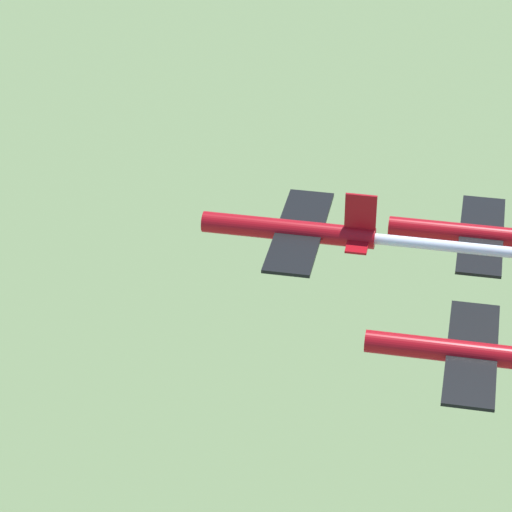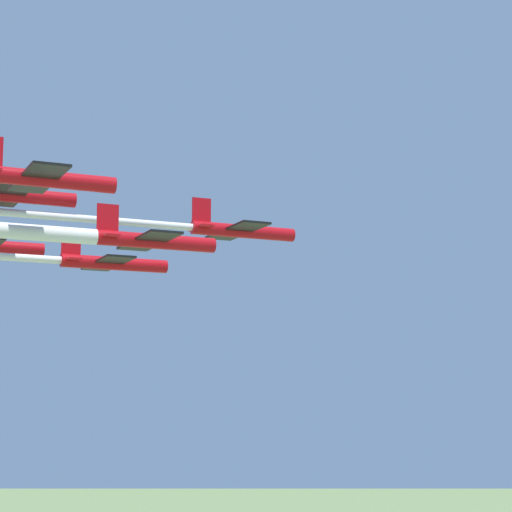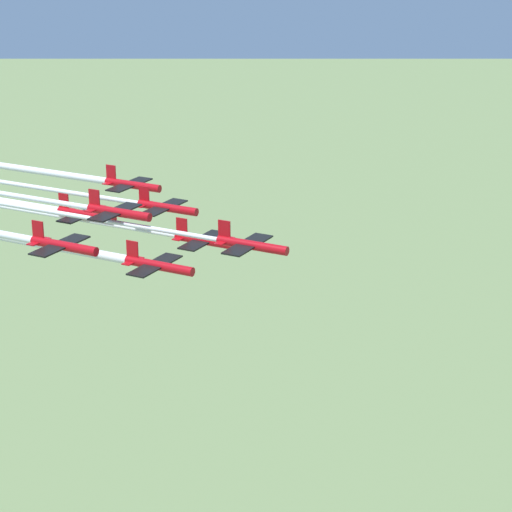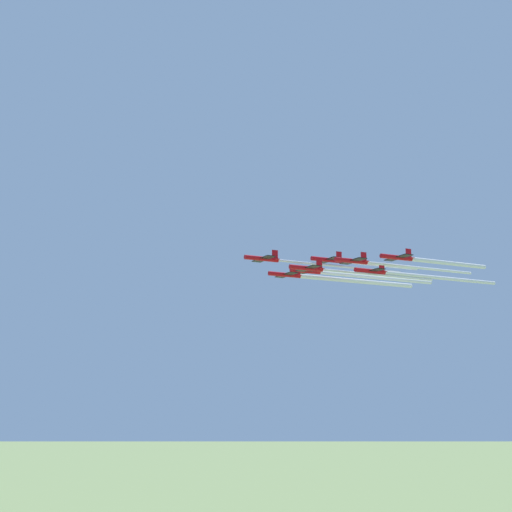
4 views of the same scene
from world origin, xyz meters
name	(u,v)px [view 4 (image 4 of 4)]	position (x,y,z in m)	size (l,w,h in m)	color
jet_0	(263,259)	(-24.15, -32.28, 95.26)	(11.23, 10.75, 3.75)	#B20C14
jet_1	(307,268)	(-13.86, -40.78, 92.16)	(11.23, 10.75, 3.75)	#B20C14
jet_2	(286,275)	(-11.72, -27.42, 92.36)	(11.23, 10.75, 3.75)	#B20C14
jet_3	(352,261)	(-3.57, -49.28, 94.19)	(11.23, 10.75, 3.75)	#B20C14
jet_4	(328,260)	(-1.43, -35.92, 96.94)	(11.23, 10.75, 3.75)	#B20C14
jet_5	(306,271)	(0.71, -22.55, 95.58)	(11.23, 10.75, 3.75)	#B20C14
jet_6	(397,257)	(6.72, -57.78, 95.02)	(11.23, 10.75, 3.75)	#B20C14
jet_7	(371,271)	(8.86, -44.42, 93.15)	(11.23, 10.75, 3.75)	#B20C14
smoke_trail_0	(342,267)	(3.58, -36.72, 95.20)	(45.45, 7.95, 0.70)	white
smoke_trail_1	(379,275)	(11.88, -44.90, 92.10)	(41.46, 7.36, 0.76)	white
smoke_trail_2	(358,281)	(15.13, -31.71, 92.30)	(43.79, 8.35, 1.39)	white
smoke_trail_3	(421,268)	(21.67, -53.32, 94.13)	(40.47, 7.25, 0.80)	white
smoke_trail_4	(380,265)	(18.37, -39.09, 96.89)	(29.60, 5.53, 0.83)	white
smoke_trail_5	(378,278)	(29.04, -27.09, 95.52)	(46.71, 8.57, 1.14)	white
smoke_trail_6	(449,263)	(26.07, -60.88, 94.97)	(28.77, 5.82, 1.27)	white
smoke_trail_7	(442,278)	(36.69, -48.87, 93.09)	(45.71, 8.41, 1.14)	white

